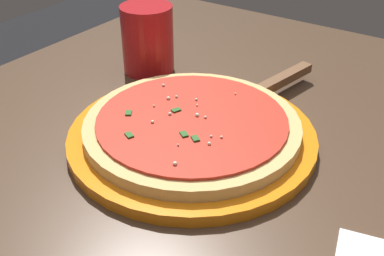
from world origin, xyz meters
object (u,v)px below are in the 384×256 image
at_px(pizza, 192,125).
at_px(cup_tall_drink, 148,39).
at_px(pizza_server, 267,88).
at_px(serving_plate, 192,136).

xyz_separation_m(pizza, cup_tall_drink, (-0.14, -0.19, 0.03)).
bearing_deg(pizza_server, serving_plate, -11.27).
distance_m(serving_plate, pizza_server, 0.16).
bearing_deg(pizza, serving_plate, 147.74).
bearing_deg(cup_tall_drink, pizza, 53.21).
bearing_deg(pizza, cup_tall_drink, -126.79).
relative_size(serving_plate, cup_tall_drink, 2.90).
distance_m(pizza_server, cup_tall_drink, 0.22).
xyz_separation_m(serving_plate, pizza_server, (-0.16, 0.03, 0.01)).
distance_m(pizza, pizza_server, 0.16).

